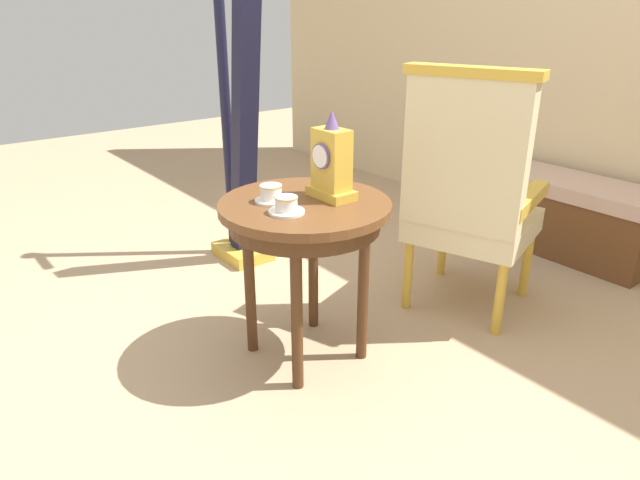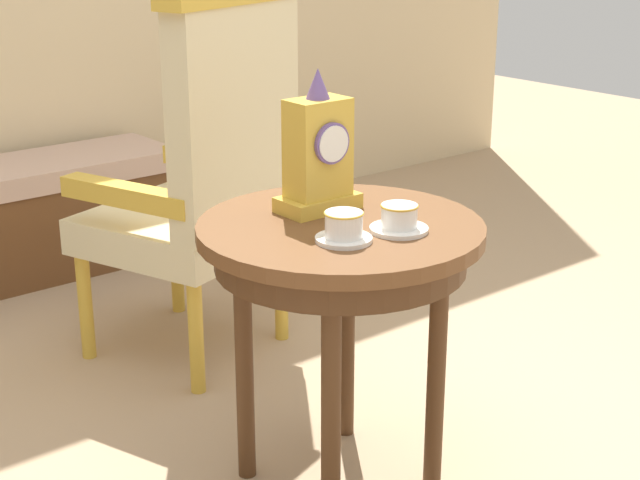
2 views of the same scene
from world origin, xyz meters
TOP-DOWN VIEW (x-y plane):
  - side_table at (0.03, 0.09)m, footprint 0.66×0.66m
  - teacup_left at (-0.04, -0.01)m, footprint 0.12×0.12m
  - teacup_right at (0.09, -0.03)m, footprint 0.13×0.13m
  - mantel_clock at (0.06, 0.20)m, footprint 0.19×0.11m
  - armchair at (0.19, 0.89)m, footprint 0.68×0.68m
  - window_bench at (0.06, 1.95)m, footprint 1.13×0.40m

SIDE VIEW (x-z plane):
  - window_bench at x=0.06m, z-range 0.00..0.44m
  - side_table at x=0.03m, z-range 0.25..0.93m
  - armchair at x=0.19m, z-range 0.02..1.16m
  - teacup_right at x=0.09m, z-range 0.67..0.73m
  - teacup_left at x=-0.04m, z-range 0.67..0.74m
  - mantel_clock at x=0.06m, z-range 0.64..0.98m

